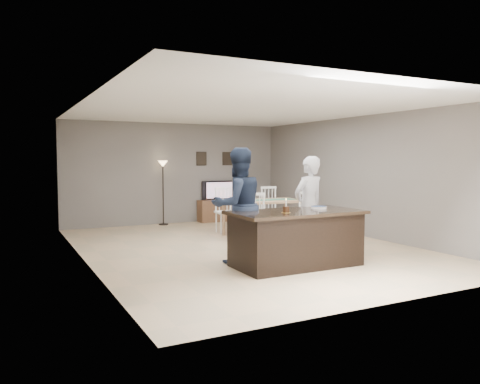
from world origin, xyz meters
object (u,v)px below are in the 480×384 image
television (218,190)px  dining_table (263,206)px  woman (309,206)px  plate_stack (319,207)px  floor_lamp (163,175)px  kitchen_island (296,238)px  birthday_cake (286,209)px  tv_console (219,211)px  man (238,205)px

television → dining_table: size_ratio=0.43×
woman → dining_table: size_ratio=0.85×
plate_stack → floor_lamp: (-0.95, 5.49, 0.39)m
kitchen_island → plate_stack: plate_stack is taller
dining_table → birthday_cake: bearing=-108.0°
dining_table → television: bearing=91.3°
plate_stack → television: bearing=83.1°
kitchen_island → woman: bearing=40.5°
tv_console → television: (0.00, 0.07, 0.56)m
man → birthday_cake: bearing=116.7°
kitchen_island → man: bearing=138.2°
woman → birthday_cake: 1.17m
television → woman: woman is taller
woman → plate_stack: (-0.12, -0.45, 0.03)m
birthday_cake → plate_stack: birthday_cake is taller
plate_stack → birthday_cake: bearing=-162.9°
dining_table → kitchen_island: bearing=-104.0°
woman → floor_lamp: (-1.07, 5.04, 0.42)m
tv_console → man: bearing=-111.4°
television → plate_stack: (-0.68, -5.54, 0.06)m
man → dining_table: size_ratio=0.91×
tv_console → birthday_cake: bearing=-104.6°
tv_console → floor_lamp: 1.91m
man → television: bearing=-112.9°
birthday_cake → floor_lamp: (-0.13, 5.74, 0.36)m
kitchen_island → dining_table: bearing=70.5°
woman → floor_lamp: 5.17m
man → floor_lamp: 4.96m
television → man: man is taller
woman → birthday_cake: size_ratio=8.13×
television → woman: 5.12m
floor_lamp → plate_stack: bearing=-80.2°
man → floor_lamp: man is taller
man → woman: bearing=174.1°
woman → man: size_ratio=0.93×
woman → man: 1.38m
man → birthday_cake: (0.43, -0.80, -0.01)m
television → man: 5.35m
plate_stack → dining_table: bearing=80.2°
tv_console → birthday_cake: (-1.49, -5.72, 0.65)m
man → floor_lamp: (0.30, 4.94, 0.35)m
kitchen_island → birthday_cake: bearing=-152.6°
man → dining_table: (1.71, 2.14, -0.29)m
kitchen_island → plate_stack: bearing=10.7°
man → dining_table: 2.76m
tv_console → woman: bearing=-96.3°
birthday_cake → television: bearing=75.5°
birthday_cake → plate_stack: (0.82, 0.25, -0.03)m
kitchen_island → dining_table: (0.99, 2.79, 0.22)m
man → floor_lamp: bearing=-95.3°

